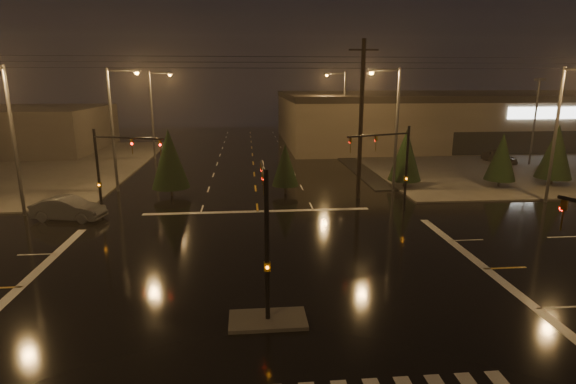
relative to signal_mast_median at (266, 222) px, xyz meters
name	(u,v)px	position (x,y,z in m)	size (l,w,h in m)	color
ground	(264,278)	(0.00, 3.07, -3.75)	(140.00, 140.00, 0.00)	black
sidewalk_ne	(508,158)	(30.00, 33.07, -3.69)	(36.00, 36.00, 0.12)	#423F3B
median_island	(268,320)	(0.00, -0.93, -3.68)	(3.00, 1.60, 0.15)	#423F3B
stop_bar_far	(258,211)	(0.00, 14.07, -3.75)	(16.00, 0.50, 0.01)	beige
parking_lot	(560,161)	(35.00, 31.07, -3.71)	(50.00, 24.00, 0.08)	black
retail_building	(483,115)	(35.00, 49.06, 0.09)	(60.20, 28.30, 7.20)	#695F4B
signal_mast_median	(266,222)	(0.00, 0.00, 0.00)	(0.25, 4.59, 6.00)	black
signal_mast_ne	(395,159)	(9.50, 13.21, 0.04)	(4.84, 1.86, 6.00)	black
signal_mast_nw	(111,163)	(-9.50, 13.21, 0.04)	(4.84, 1.86, 6.00)	black
streetlight_1	(115,122)	(-11.18, 21.07, 2.05)	(2.77, 0.32, 10.00)	#38383A
streetlight_2	(154,109)	(-11.18, 37.07, 2.05)	(2.77, 0.32, 10.00)	#38383A
streetlight_3	(393,121)	(11.18, 19.07, 2.05)	(2.77, 0.32, 10.00)	#38383A
streetlight_4	(342,107)	(11.18, 39.07, 2.05)	(2.77, 0.32, 10.00)	#38383A
streetlight_5	(10,132)	(-16.00, 14.26, 2.05)	(0.32, 2.77, 10.00)	#38383A
streetlight_6	(559,126)	(22.00, 14.26, 2.05)	(0.32, 2.77, 10.00)	#38383A
utility_pole_1	(361,120)	(8.00, 17.07, 2.38)	(2.20, 0.32, 12.00)	black
conifer_0	(406,155)	(12.78, 20.13, -0.87)	(2.80, 2.80, 5.07)	black
conifer_1	(502,157)	(20.97, 19.42, -1.05)	(2.57, 2.57, 4.71)	black
conifer_2	(556,152)	(26.06, 19.73, -0.72)	(2.99, 2.99, 5.37)	black
conifer_3	(170,159)	(-6.76, 19.12, -0.73)	(2.98, 2.98, 5.36)	black
conifer_4	(285,165)	(2.39, 19.02, -1.36)	(2.17, 2.17, 4.09)	black
car_parked	(499,156)	(27.32, 30.55, -2.98)	(1.82, 4.52, 1.54)	black
car_crossing	(68,209)	(-12.57, 13.27, -2.98)	(1.64, 4.70, 1.55)	#5C6064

